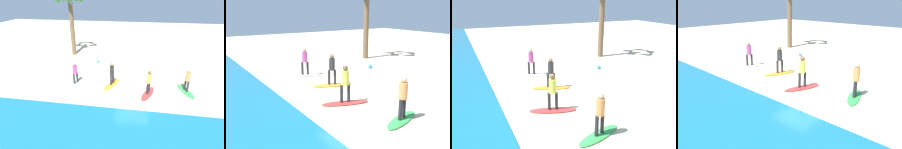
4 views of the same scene
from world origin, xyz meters
The scene contains 10 objects.
ground_plane centered at (0.00, 0.00, 0.00)m, with size 60.00×60.00×0.00m, color beige.
surfboard_green centered at (-3.61, 0.16, 0.04)m, with size 2.10×0.56×0.09m, color green.
surfer_green centered at (-3.61, 0.16, 1.04)m, with size 0.32×0.44×1.64m.
surfboard_red centered at (-1.03, 0.93, 0.04)m, with size 2.10×0.56×0.09m, color red.
surfer_red centered at (-1.03, 0.93, 1.04)m, with size 0.32×0.44×1.64m.
surfboard_orange centered at (1.59, 0.00, 0.04)m, with size 2.10×0.56×0.09m, color orange.
surfer_orange centered at (1.59, 0.00, 1.04)m, with size 0.32×0.44×1.64m.
surfboard_white centered at (4.28, 0.28, 0.04)m, with size 2.10×0.56×0.09m, color white.
surfer_white centered at (4.28, 0.28, 1.04)m, with size 0.32×0.43×1.64m.
beach_ball centered at (3.68, -4.37, 0.14)m, with size 0.29×0.29×0.29m, color #338CE5.
Camera 3 is at (-10.20, 4.53, 4.91)m, focal length 39.33 mm.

